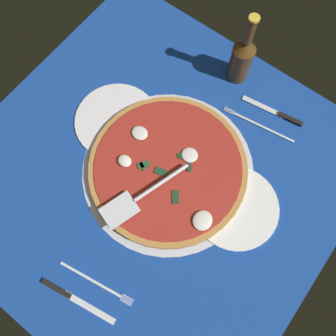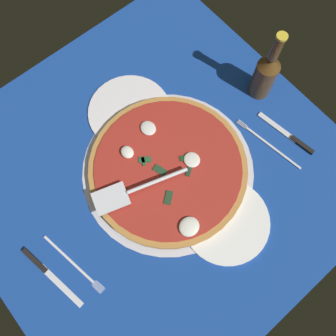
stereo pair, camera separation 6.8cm
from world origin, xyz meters
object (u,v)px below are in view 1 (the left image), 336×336
at_px(dinner_plate_left, 117,121).
at_px(place_setting_near, 84,290).
at_px(pizza_server, 141,196).
at_px(beer_bottle, 242,58).
at_px(pizza, 168,168).
at_px(place_setting_far, 268,119).
at_px(dinner_plate_right, 235,207).

distance_m(dinner_plate_left, place_setting_near, 0.45).
distance_m(dinner_plate_left, pizza_server, 0.24).
distance_m(pizza_server, beer_bottle, 0.46).
bearing_deg(dinner_plate_left, beer_bottle, 60.50).
height_order(pizza, place_setting_far, pizza).
bearing_deg(dinner_plate_left, pizza_server, -34.27).
relative_size(dinner_plate_left, place_setting_far, 1.03).
relative_size(dinner_plate_right, pizza_server, 0.90).
bearing_deg(place_setting_near, dinner_plate_right, 55.86).
height_order(dinner_plate_right, place_setting_far, place_setting_far).
bearing_deg(beer_bottle, place_setting_near, -86.80).
relative_size(dinner_plate_left, beer_bottle, 0.97).
distance_m(place_setting_near, beer_bottle, 0.72).
height_order(place_setting_far, beer_bottle, beer_bottle).
bearing_deg(place_setting_far, pizza, 56.91).
bearing_deg(place_setting_near, place_setting_far, 70.81).
distance_m(pizza, place_setting_near, 0.36).
height_order(dinner_plate_right, place_setting_near, place_setting_near).
xyz_separation_m(pizza, place_setting_far, (0.13, 0.29, -0.02)).
bearing_deg(beer_bottle, pizza_server, -88.28).
bearing_deg(place_setting_near, pizza_server, 86.23).
bearing_deg(pizza, beer_bottle, 92.83).
bearing_deg(pizza, place_setting_near, -86.43).
distance_m(dinner_plate_left, pizza, 0.20).
height_order(place_setting_near, place_setting_far, same).
xyz_separation_m(dinner_plate_left, pizza_server, (0.20, -0.13, 0.04)).
bearing_deg(place_setting_near, pizza, 83.95).
distance_m(place_setting_near, place_setting_far, 0.66).
distance_m(dinner_plate_left, dinner_plate_right, 0.40).
relative_size(dinner_plate_right, place_setting_far, 0.99).
distance_m(pizza, pizza_server, 0.11).
relative_size(place_setting_near, beer_bottle, 0.86).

